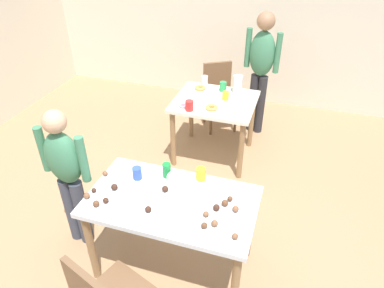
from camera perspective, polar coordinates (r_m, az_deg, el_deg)
name	(u,v)px	position (r m, az deg, el deg)	size (l,w,h in m)	color
ground_plane	(183,250)	(3.29, -1.50, -16.71)	(6.40, 6.40, 0.00)	#9E7A56
wall_back	(255,14)	(5.36, 10.24, 20.01)	(6.40, 0.10, 2.60)	beige
dining_table_near	(172,210)	(2.71, -3.29, -10.57)	(1.26, 0.71, 0.75)	silver
dining_table_far	(215,109)	(4.04, 3.69, 5.62)	(0.90, 0.79, 0.75)	silver
chair_far_table	(219,92)	(4.77, 4.38, 8.44)	(0.55, 0.55, 0.87)	brown
person_girl_near	(67,171)	(3.01, -19.64, -4.09)	(0.45, 0.22, 1.33)	#383D4C
person_adult_far	(261,64)	(4.51, 11.13, 12.59)	(0.45, 0.27, 1.57)	#28282D
mixing_bowl	(178,180)	(2.75, -2.25, -5.84)	(0.17, 0.17, 0.07)	white
soda_can	(167,170)	(2.81, -4.11, -4.26)	(0.07, 0.07, 0.12)	#198438
fork_near	(135,202)	(2.64, -9.20, -9.31)	(0.17, 0.02, 0.01)	silver
cup_near_0	(137,173)	(2.82, -8.87, -4.69)	(0.07, 0.07, 0.10)	#3351B2
cup_near_1	(201,174)	(2.78, 1.45, -4.89)	(0.08, 0.08, 0.11)	yellow
cake_ball_0	(236,209)	(2.55, 7.07, -10.41)	(0.05, 0.05, 0.05)	brown
cake_ball_1	(225,203)	(2.58, 5.35, -9.49)	(0.05, 0.05, 0.05)	brown
cake_ball_2	(96,204)	(2.66, -15.27, -9.30)	(0.05, 0.05, 0.05)	brown
cake_ball_3	(216,207)	(2.54, 3.98, -10.22)	(0.05, 0.05, 0.05)	#3D2319
cake_ball_4	(94,190)	(2.78, -15.61, -7.23)	(0.04, 0.04, 0.04)	#3D2319
cake_ball_5	(230,199)	(2.62, 6.18, -8.80)	(0.04, 0.04, 0.04)	brown
cake_ball_6	(206,214)	(2.50, 2.28, -11.28)	(0.04, 0.04, 0.04)	brown
cake_ball_7	(215,223)	(2.44, 3.69, -12.69)	(0.05, 0.05, 0.05)	brown
cake_ball_8	(114,187)	(2.76, -12.46, -6.80)	(0.05, 0.05, 0.05)	#3D2319
cake_ball_9	(204,226)	(2.42, 2.00, -13.05)	(0.04, 0.04, 0.04)	brown
cake_ball_10	(165,189)	(2.69, -4.38, -7.25)	(0.05, 0.05, 0.05)	#3D2319
cake_ball_11	(105,173)	(2.92, -13.88, -4.65)	(0.04, 0.04, 0.04)	brown
cake_ball_12	(148,209)	(2.54, -7.11, -10.44)	(0.05, 0.05, 0.05)	#3D2319
cake_ball_13	(235,236)	(2.37, 6.99, -14.62)	(0.04, 0.04, 0.04)	brown
cake_ball_14	(87,196)	(2.74, -16.67, -8.03)	(0.05, 0.05, 0.05)	brown
cake_ball_15	(106,200)	(2.67, -13.79, -8.87)	(0.04, 0.04, 0.04)	#3D2319
pitcher_far	(238,84)	(4.14, 7.41, 9.58)	(0.11, 0.11, 0.21)	white
cup_far_0	(189,106)	(3.74, -0.42, 6.23)	(0.09, 0.09, 0.11)	red
cup_far_1	(226,96)	(3.99, 5.46, 7.80)	(0.07, 0.07, 0.09)	yellow
cup_far_2	(223,87)	(4.18, 5.04, 9.24)	(0.08, 0.08, 0.11)	green
cup_far_3	(205,81)	(4.32, 2.04, 10.22)	(0.08, 0.08, 0.12)	white
donut_far_0	(183,105)	(3.83, -1.45, 6.26)	(0.10, 0.10, 0.03)	pink
donut_far_1	(200,88)	(4.22, 1.33, 9.08)	(0.13, 0.13, 0.04)	gold
donut_far_2	(212,107)	(3.78, 3.21, 5.93)	(0.13, 0.13, 0.04)	gold
donut_far_3	(240,111)	(3.75, 7.70, 5.40)	(0.13, 0.13, 0.04)	white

